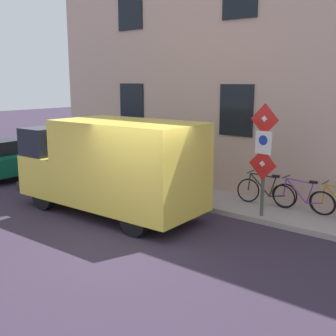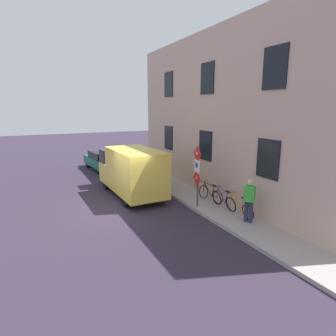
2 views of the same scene
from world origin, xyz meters
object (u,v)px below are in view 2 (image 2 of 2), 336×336
parked_hatchback (103,160)px  bicycle_purple (224,200)px  bicycle_orange (239,207)px  pedestrian (249,199)px  litter_bin (165,179)px  delivery_van (131,170)px  bicycle_black (210,194)px  sign_post_stacked (197,170)px

parked_hatchback → bicycle_purple: size_ratio=2.42×
parked_hatchback → bicycle_orange: bearing=-172.2°
pedestrian → litter_bin: 6.04m
bicycle_orange → delivery_van: bearing=28.4°
pedestrian → parked_hatchback: bearing=67.8°
parked_hatchback → bicycle_black: size_ratio=2.42×
bicycle_orange → pedestrian: size_ratio=1.00×
delivery_van → bicycle_purple: 5.04m
bicycle_purple → bicycle_black: same height
sign_post_stacked → bicycle_black: (1.00, 0.36, -1.32)m
bicycle_black → bicycle_purple: bearing=174.7°
bicycle_purple → sign_post_stacked: bearing=56.6°
bicycle_orange → bicycle_purple: size_ratio=1.00×
litter_bin → sign_post_stacked: bearing=-92.4°
parked_hatchback → bicycle_orange: size_ratio=2.42×
parked_hatchback → litter_bin: bearing=-169.3°
bicycle_purple → bicycle_black: (-0.00, 1.03, 0.00)m
bicycle_orange → litter_bin: size_ratio=1.90×
delivery_van → bicycle_orange: 5.89m
bicycle_orange → parked_hatchback: bearing=11.5°
bicycle_orange → pedestrian: 0.89m
litter_bin → parked_hatchback: bearing=105.8°
sign_post_stacked → bicycle_black: bearing=19.6°
sign_post_stacked → bicycle_orange: sign_post_stacked is taller
bicycle_purple → bicycle_black: 1.03m
parked_hatchback → bicycle_black: (2.75, -9.93, -0.22)m
parked_hatchback → bicycle_purple: 11.29m
bicycle_purple → litter_bin: (-0.85, 4.27, 0.08)m
bicycle_black → pedestrian: bearing=172.4°
bicycle_orange → bicycle_black: size_ratio=1.00×
bicycle_orange → bicycle_purple: 1.03m
delivery_van → bicycle_black: size_ratio=3.15×
bicycle_orange → bicycle_purple: (0.00, 1.03, 0.00)m
sign_post_stacked → pedestrian: bearing=-69.3°
parked_hatchback → pedestrian: pedestrian is taller
litter_bin → bicycle_black: bearing=-75.3°
bicycle_purple → litter_bin: 4.36m
delivery_van → pedestrian: delivery_van is taller
sign_post_stacked → pedestrian: 2.65m
parked_hatchback → bicycle_purple: bearing=-171.1°
bicycle_black → litter_bin: size_ratio=1.90×
sign_post_stacked → pedestrian: (0.90, -2.38, -0.76)m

